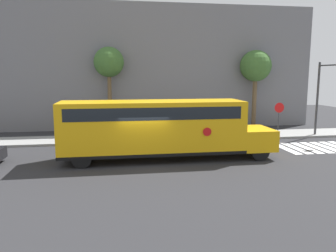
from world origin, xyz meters
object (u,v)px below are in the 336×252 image
traffic_light (325,89)px  tree_near_sidewalk (256,67)px  tree_far_sidewalk (109,63)px  school_bus (159,126)px  stop_sign (279,114)px

traffic_light → tree_near_sidewalk: 6.33m
tree_near_sidewalk → tree_far_sidewalk: (-12.34, 0.17, 0.25)m
school_bus → tree_far_sidewalk: 10.73m
tree_near_sidewalk → traffic_light: bearing=-60.8°
stop_sign → tree_near_sidewalk: tree_near_sidewalk is taller
tree_near_sidewalk → tree_far_sidewalk: bearing=179.2°
tree_near_sidewalk → tree_far_sidewalk: 12.34m
traffic_light → tree_near_sidewalk: bearing=119.2°
school_bus → stop_sign: size_ratio=4.52×
tree_near_sidewalk → school_bus: bearing=-135.1°
school_bus → traffic_light: traffic_light is taller
stop_sign → traffic_light: (2.89, -1.04, 1.90)m
school_bus → tree_near_sidewalk: size_ratio=1.73×
stop_sign → traffic_light: bearing=-19.8°
stop_sign → tree_near_sidewalk: 5.57m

